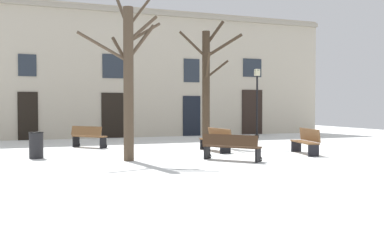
# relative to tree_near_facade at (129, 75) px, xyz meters

# --- Properties ---
(ground_plane) EXTENTS (35.85, 35.85, 0.00)m
(ground_plane) POSITION_rel_tree_near_facade_xyz_m (3.41, 1.64, -2.75)
(ground_plane) COLOR white
(building_facade) EXTENTS (22.41, 0.60, 7.24)m
(building_facade) POSITION_rel_tree_near_facade_xyz_m (3.42, 10.29, 0.92)
(building_facade) COLOR #BCB29E
(building_facade) RESTS_ON ground
(tree_near_facade) EXTENTS (2.75, 1.19, 5.73)m
(tree_near_facade) POSITION_rel_tree_near_facade_xyz_m (0.00, 0.00, 0.00)
(tree_near_facade) COLOR #4C3D2D
(tree_near_facade) RESTS_ON ground
(tree_right_of_center) EXTENTS (2.76, 1.28, 5.51)m
(tree_right_of_center) POSITION_rel_tree_near_facade_xyz_m (4.37, 4.01, 0.04)
(tree_right_of_center) COLOR #382B1E
(tree_right_of_center) RESTS_ON ground
(streetlamp) EXTENTS (0.30, 0.30, 3.80)m
(streetlamp) POSITION_rel_tree_near_facade_xyz_m (8.53, 6.96, -0.42)
(streetlamp) COLOR black
(streetlamp) RESTS_ON ground
(litter_bin) EXTENTS (0.48, 0.48, 0.88)m
(litter_bin) POSITION_rel_tree_near_facade_xyz_m (-2.78, 1.68, -2.30)
(litter_bin) COLOR black
(litter_bin) RESTS_ON ground
(bench_back_to_back_left) EXTENTS (1.39, 1.49, 0.91)m
(bench_back_to_back_left) POSITION_rel_tree_near_facade_xyz_m (-0.67, 4.84, -2.27)
(bench_back_to_back_left) COLOR brown
(bench_back_to_back_left) RESTS_ON ground
(bench_near_center_tree) EXTENTS (0.65, 1.82, 0.89)m
(bench_near_center_tree) POSITION_rel_tree_near_facade_xyz_m (3.74, 1.58, -2.29)
(bench_near_center_tree) COLOR brown
(bench_near_center_tree) RESTS_ON ground
(bench_near_lamp) EXTENTS (1.58, 1.72, 0.85)m
(bench_near_lamp) POSITION_rel_tree_near_facade_xyz_m (3.05, -1.16, -2.29)
(bench_near_lamp) COLOR #3D2819
(bench_near_lamp) RESTS_ON ground
(bench_by_litter_bin) EXTENTS (0.81, 1.76, 0.93)m
(bench_by_litter_bin) POSITION_rel_tree_near_facade_xyz_m (6.43, -0.42, -2.28)
(bench_by_litter_bin) COLOR brown
(bench_by_litter_bin) RESTS_ON ground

